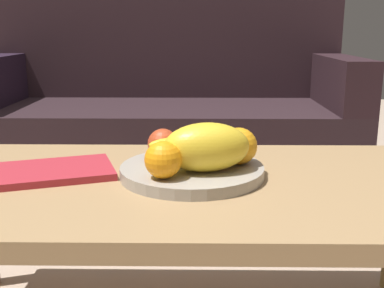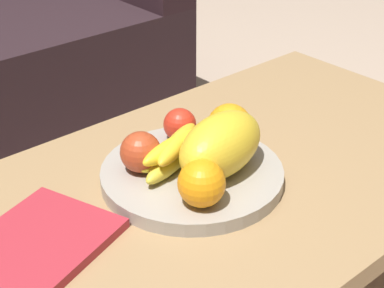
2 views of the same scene
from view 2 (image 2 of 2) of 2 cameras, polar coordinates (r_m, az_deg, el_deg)
coffee_table at (r=1.09m, az=0.35°, el=-6.03°), size 1.26×0.63×0.42m
fruit_bowl at (r=1.08m, az=0.00°, el=-2.87°), size 0.32×0.32×0.03m
melon_large_front at (r=1.04m, az=2.69°, el=-0.10°), size 0.20×0.14×0.11m
orange_front at (r=1.13m, az=3.50°, el=1.68°), size 0.08×0.08×0.08m
orange_left at (r=0.97m, az=0.90°, el=-3.68°), size 0.08×0.08×0.08m
apple_front at (r=1.06m, az=-4.79°, el=-0.75°), size 0.07×0.07×0.07m
apple_left at (r=1.15m, az=-1.14°, el=1.81°), size 0.06×0.06×0.06m
banana_bunch at (r=1.07m, az=-1.71°, el=-0.75°), size 0.17×0.10×0.06m
magazine at (r=0.96m, az=-14.68°, el=-9.38°), size 0.29×0.25×0.02m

